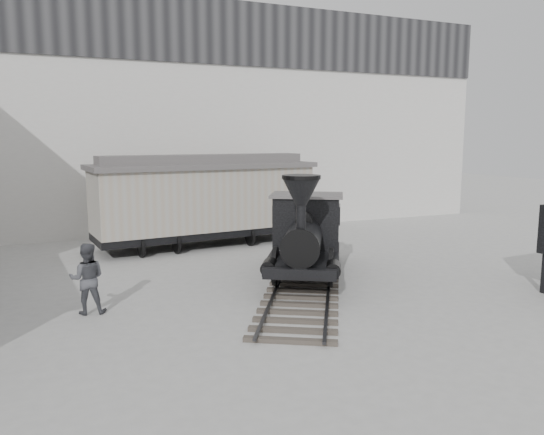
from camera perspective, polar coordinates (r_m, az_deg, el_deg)
name	(u,v)px	position (r m, az deg, el deg)	size (l,w,h in m)	color
ground	(322,323)	(13.42, 5.41, -11.25)	(90.00, 90.00, 0.00)	#9E9E9B
north_wall	(177,117)	(26.77, -10.17, 10.58)	(34.00, 2.51, 11.00)	silver
locomotive	(306,241)	(16.97, 3.67, -2.56)	(6.77, 9.50, 3.45)	#3B3631
boxcar	(205,198)	(22.57, -7.25, 2.07)	(9.66, 3.84, 3.86)	black
visitor_b	(87,279)	(14.62, -19.27, -6.22)	(0.91, 0.71, 1.86)	#494B51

